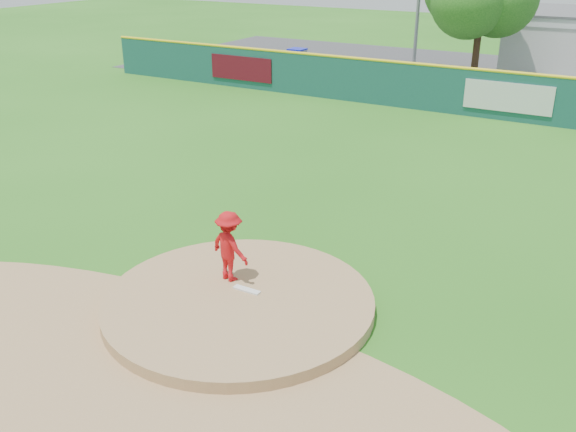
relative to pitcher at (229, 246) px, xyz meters
The scene contains 10 objects.
ground 1.30m from the pitcher, 43.88° to the right, with size 120.00×120.00×0.00m, color #286B19.
pitchers_mound 1.30m from the pitcher, 43.88° to the right, with size 5.50×5.50×0.50m, color #9E774C.
pitching_rubber 0.99m from the pitcher, 24.13° to the right, with size 0.60×0.15×0.04m, color white.
infield_dirt_arc 3.75m from the pitcher, 80.69° to the right, with size 15.40×15.40×0.01m, color #9E774C.
parking_lot 26.46m from the pitcher, 88.73° to the left, with size 44.00×16.00×0.02m, color #38383A.
pitcher is the anchor object (origin of this frame).
van 21.74m from the pitcher, 97.27° to the left, with size 2.06×4.47×1.24m, color white.
fence_banners 18.00m from the pitcher, 105.33° to the left, with size 16.81×0.04×1.20m.
playground_slide 24.84m from the pitcher, 116.08° to the left, with size 0.88×2.49×1.37m.
outfield_fence 17.45m from the pitcher, 88.08° to the left, with size 40.00×0.14×2.07m.
Camera 1 is at (6.51, -9.27, 6.86)m, focal length 40.00 mm.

